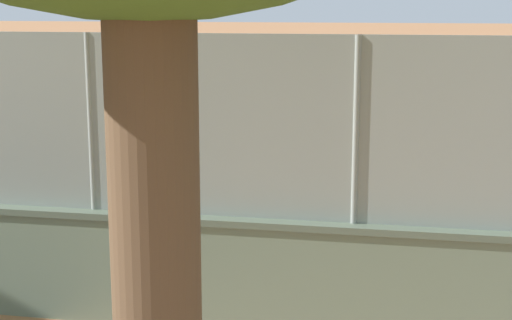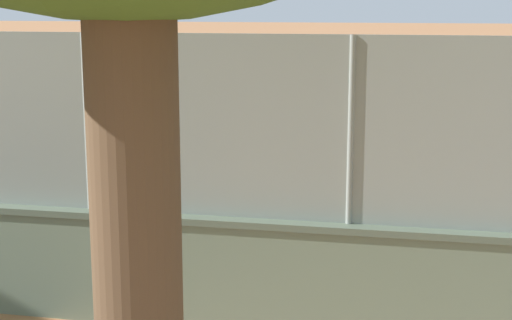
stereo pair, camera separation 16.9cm
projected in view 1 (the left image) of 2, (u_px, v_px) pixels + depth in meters
The scene contains 6 objects.
ground_plane at pixel (365, 168), 18.25m from camera, with size 260.00×260.00×0.00m, color #A36B42.
perimeter_wall at pixel (97, 263), 9.49m from camera, with size 25.55×0.56×1.39m.
fence_panel_on_wall at pixel (91, 123), 9.14m from camera, with size 25.10×0.17×2.12m.
player_crossing_court at pixel (483, 195), 11.94m from camera, with size 0.99×0.91×1.56m.
player_baseline_waiting at pixel (294, 136), 17.17m from camera, with size 1.24×0.72×1.55m.
player_foreground_swinging at pixel (206, 124), 18.25m from camera, with size 1.27×0.76×1.71m.
Camera 1 is at (-0.88, 18.01, 3.85)m, focal length 54.20 mm.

